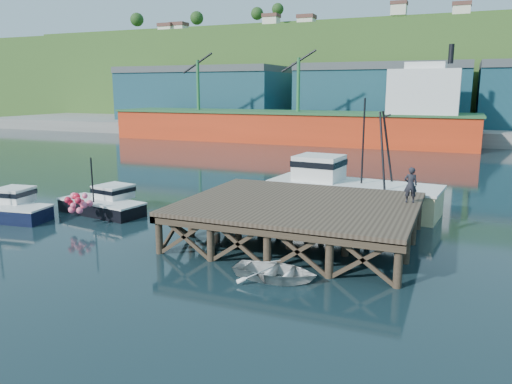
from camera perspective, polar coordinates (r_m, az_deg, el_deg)
The scene contains 12 objects.
ground at distance 29.05m, azimuth -5.51°, elevation -4.27°, with size 300.00×300.00×0.00m, color black.
wharf at distance 26.32m, azimuth 4.86°, elevation -1.58°, with size 12.00×10.00×2.62m.
far_quay at distance 95.80m, azimuth 14.60°, elevation 7.16°, with size 160.00×40.00×2.00m, color gray.
warehouse_left at distance 101.77m, azimuth -5.91°, elevation 10.82°, with size 32.00×16.00×9.00m, color #1A4556.
warehouse_mid at distance 90.60m, azimuth 14.33°, elevation 10.42°, with size 28.00×16.00×9.00m, color #1A4556.
cargo_ship at distance 75.93m, azimuth 5.91°, elevation 8.13°, with size 55.50×10.00×13.75m.
hillside at distance 125.36m, azimuth 16.83°, elevation 12.60°, with size 220.00×50.00×22.00m, color #2D511E.
boat_navy at distance 34.68m, azimuth -26.63°, elevation -1.61°, with size 6.03×3.53×3.63m.
boat_black at distance 34.01m, azimuth -16.94°, elevation -1.18°, with size 6.36×5.29×3.75m.
trawler at distance 33.63m, azimuth 10.68°, elevation 0.45°, with size 11.42×5.07×7.41m.
dinghy at distance 21.44m, azimuth 2.23°, elevation -9.05°, with size 2.60×3.65×0.76m, color silver.
dockworker at distance 27.20m, azimuth 17.25°, elevation 0.78°, with size 0.69×0.45×1.88m, color black.
Camera 1 is at (13.20, -24.63, 7.97)m, focal length 35.00 mm.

